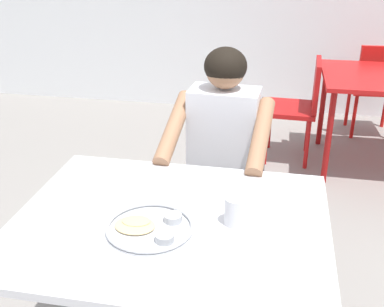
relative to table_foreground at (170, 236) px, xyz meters
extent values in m
cube|color=silver|center=(0.00, 0.00, 0.06)|extent=(1.12, 0.90, 0.03)
cylinder|color=#B2B2B7|center=(-0.50, 0.39, -0.31)|extent=(0.04, 0.04, 0.70)
cylinder|color=#B2B2B7|center=(0.50, 0.39, -0.31)|extent=(0.04, 0.04, 0.70)
cylinder|color=#B7BABF|center=(-0.05, -0.08, 0.07)|extent=(0.30, 0.30, 0.01)
torus|color=#B7BABF|center=(-0.05, -0.08, 0.08)|extent=(0.30, 0.30, 0.01)
cylinder|color=#B2B5BA|center=(0.02, -0.14, 0.09)|extent=(0.06, 0.06, 0.03)
cylinder|color=#C65119|center=(0.02, -0.14, 0.10)|extent=(0.05, 0.05, 0.01)
cylinder|color=#B2B5BA|center=(0.02, -0.02, 0.09)|extent=(0.06, 0.06, 0.03)
cylinder|color=maroon|center=(0.02, -0.02, 0.10)|extent=(0.05, 0.05, 0.01)
ellipsoid|color=#DBB77A|center=(-0.11, -0.08, 0.08)|extent=(0.15, 0.13, 0.01)
ellipsoid|color=tan|center=(-0.11, -0.06, 0.09)|extent=(0.11, 0.08, 0.01)
cylinder|color=silver|center=(0.23, 0.02, 0.12)|extent=(0.08, 0.08, 0.10)
cylinder|color=#593319|center=(0.23, 0.02, 0.15)|extent=(0.07, 0.07, 0.02)
cube|color=#3F3F44|center=(0.09, 0.84, -0.23)|extent=(0.44, 0.42, 0.04)
cube|color=#3F3F44|center=(0.10, 1.03, 0.00)|extent=(0.40, 0.06, 0.43)
cylinder|color=#3F3F44|center=(0.25, 0.68, -0.46)|extent=(0.03, 0.03, 0.41)
cylinder|color=#3F3F44|center=(-0.09, 0.70, -0.46)|extent=(0.03, 0.03, 0.41)
cylinder|color=#3F3F44|center=(0.27, 0.99, -0.46)|extent=(0.03, 0.03, 0.41)
cylinder|color=#3F3F44|center=(-0.07, 1.01, -0.46)|extent=(0.03, 0.03, 0.41)
cylinder|color=#383838|center=(0.21, 0.38, -0.44)|extent=(0.10, 0.10, 0.44)
cylinder|color=#383838|center=(0.23, 0.58, -0.18)|extent=(0.15, 0.41, 0.12)
cylinder|color=#383838|center=(-0.09, 0.40, -0.44)|extent=(0.10, 0.10, 0.44)
cylinder|color=#383838|center=(-0.07, 0.60, -0.18)|extent=(0.15, 0.41, 0.12)
cube|color=silver|center=(0.09, 0.79, 0.07)|extent=(0.35, 0.22, 0.50)
cylinder|color=#996B4C|center=(0.28, 0.60, 0.17)|extent=(0.11, 0.46, 0.25)
cylinder|color=#996B4C|center=(-0.13, 0.63, 0.17)|extent=(0.11, 0.46, 0.25)
sphere|color=#996B4C|center=(0.09, 0.79, 0.42)|extent=(0.19, 0.19, 0.19)
ellipsoid|color=black|center=(0.09, 0.79, 0.43)|extent=(0.21, 0.20, 0.18)
cylinder|color=maroon|center=(0.72, 1.81, -0.31)|extent=(0.04, 0.04, 0.70)
cylinder|color=maroon|center=(0.72, 2.54, -0.31)|extent=(0.04, 0.04, 0.70)
cube|color=#AE1313|center=(0.44, 2.20, -0.24)|extent=(0.41, 0.43, 0.04)
cube|color=#AE1313|center=(0.62, 2.20, -0.03)|extent=(0.05, 0.40, 0.37)
cylinder|color=#AE1313|center=(0.27, 2.04, -0.46)|extent=(0.03, 0.03, 0.40)
cylinder|color=#AE1313|center=(0.29, 2.38, -0.46)|extent=(0.03, 0.03, 0.40)
cylinder|color=#AE1313|center=(0.59, 2.03, -0.46)|extent=(0.03, 0.03, 0.40)
cylinder|color=#AE1313|center=(0.61, 2.37, -0.46)|extent=(0.03, 0.03, 0.40)
cube|color=red|center=(1.18, 2.90, -0.24)|extent=(0.44, 0.43, 0.04)
cube|color=red|center=(1.19, 2.72, -0.02)|extent=(0.40, 0.06, 0.40)
cylinder|color=red|center=(1.00, 3.05, -0.46)|extent=(0.03, 0.03, 0.40)
cylinder|color=red|center=(1.02, 2.73, -0.46)|extent=(0.03, 0.03, 0.40)
camera|label=1|loc=(0.35, -1.39, 0.99)|focal=44.00mm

